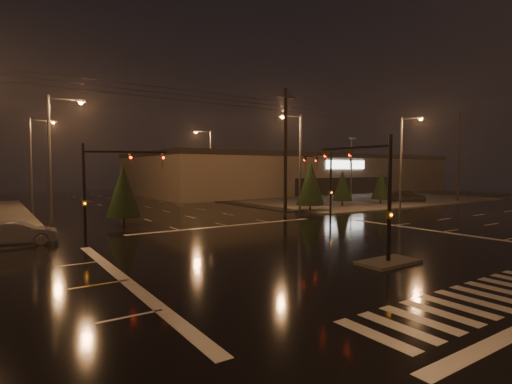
% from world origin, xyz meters
% --- Properties ---
extents(ground, '(140.00, 140.00, 0.00)m').
position_xyz_m(ground, '(0.00, 0.00, 0.00)').
color(ground, black).
rests_on(ground, ground).
extents(sidewalk_ne, '(36.00, 36.00, 0.12)m').
position_xyz_m(sidewalk_ne, '(30.00, 30.00, 0.06)').
color(sidewalk_ne, '#4E4B45').
rests_on(sidewalk_ne, ground).
extents(median_island, '(3.00, 1.60, 0.15)m').
position_xyz_m(median_island, '(0.00, -4.00, 0.07)').
color(median_island, '#4E4B45').
rests_on(median_island, ground).
extents(crosswalk, '(15.00, 2.60, 0.01)m').
position_xyz_m(crosswalk, '(0.00, -9.00, 0.01)').
color(crosswalk, beige).
rests_on(crosswalk, ground).
extents(stop_bar_far, '(16.00, 0.50, 0.01)m').
position_xyz_m(stop_bar_far, '(0.00, 11.00, 0.01)').
color(stop_bar_far, beige).
rests_on(stop_bar_far, ground).
extents(parking_lot, '(50.00, 24.00, 0.08)m').
position_xyz_m(parking_lot, '(35.00, 28.00, 0.04)').
color(parking_lot, black).
rests_on(parking_lot, ground).
extents(retail_building, '(60.20, 28.30, 7.20)m').
position_xyz_m(retail_building, '(35.00, 45.99, 3.84)').
color(retail_building, '#706150').
rests_on(retail_building, ground).
extents(signal_mast_median, '(0.25, 4.59, 6.00)m').
position_xyz_m(signal_mast_median, '(0.00, -3.07, 3.75)').
color(signal_mast_median, black).
rests_on(signal_mast_median, ground).
extents(signal_mast_ne, '(4.84, 1.86, 6.00)m').
position_xyz_m(signal_mast_ne, '(9.50, 10.14, 3.79)').
color(signal_mast_ne, black).
rests_on(signal_mast_ne, ground).
extents(signal_mast_nw, '(4.84, 1.86, 6.00)m').
position_xyz_m(signal_mast_nw, '(-9.50, 10.14, 3.79)').
color(signal_mast_nw, black).
rests_on(signal_mast_nw, ground).
extents(streetlight_1, '(2.77, 0.32, 10.00)m').
position_xyz_m(streetlight_1, '(-11.18, 18.00, 5.80)').
color(streetlight_1, '#38383A').
rests_on(streetlight_1, ground).
extents(streetlight_2, '(2.77, 0.32, 10.00)m').
position_xyz_m(streetlight_2, '(-11.18, 34.00, 5.80)').
color(streetlight_2, '#38383A').
rests_on(streetlight_2, ground).
extents(streetlight_3, '(2.77, 0.32, 10.00)m').
position_xyz_m(streetlight_3, '(11.18, 16.00, 5.80)').
color(streetlight_3, '#38383A').
rests_on(streetlight_3, ground).
extents(streetlight_4, '(2.77, 0.32, 10.00)m').
position_xyz_m(streetlight_4, '(11.18, 36.00, 5.80)').
color(streetlight_4, '#38383A').
rests_on(streetlight_4, ground).
extents(streetlight_6, '(0.32, 2.77, 10.00)m').
position_xyz_m(streetlight_6, '(22.00, 11.18, 5.80)').
color(streetlight_6, '#38383A').
rests_on(streetlight_6, ground).
extents(utility_pole_1, '(2.20, 0.32, 12.00)m').
position_xyz_m(utility_pole_1, '(8.00, 14.00, 6.13)').
color(utility_pole_1, black).
rests_on(utility_pole_1, ground).
extents(utility_pole_2, '(2.20, 0.32, 12.00)m').
position_xyz_m(utility_pole_2, '(38.00, 14.00, 6.13)').
color(utility_pole_2, black).
rests_on(utility_pole_2, ground).
extents(conifer_0, '(2.93, 2.93, 5.29)m').
position_xyz_m(conifer_0, '(12.50, 15.52, 2.99)').
color(conifer_0, black).
rests_on(conifer_0, ground).
extents(conifer_1, '(2.30, 2.30, 4.29)m').
position_xyz_m(conifer_1, '(19.26, 17.48, 2.49)').
color(conifer_1, black).
rests_on(conifer_1, ground).
extents(conifer_2, '(2.32, 2.32, 4.33)m').
position_xyz_m(conifer_2, '(25.21, 16.73, 2.51)').
color(conifer_2, black).
rests_on(conifer_2, ground).
extents(conifer_3, '(2.62, 2.62, 4.80)m').
position_xyz_m(conifer_3, '(-6.66, 15.80, 2.75)').
color(conifer_3, black).
rests_on(conifer_3, ground).
extents(car_parked, '(4.08, 5.16, 1.64)m').
position_xyz_m(car_parked, '(31.15, 17.17, 0.82)').
color(car_parked, black).
rests_on(car_parked, ground).
extents(car_crossing, '(4.34, 1.94, 1.38)m').
position_xyz_m(car_crossing, '(-14.08, 10.96, 0.69)').
color(car_crossing, slate).
rests_on(car_crossing, ground).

